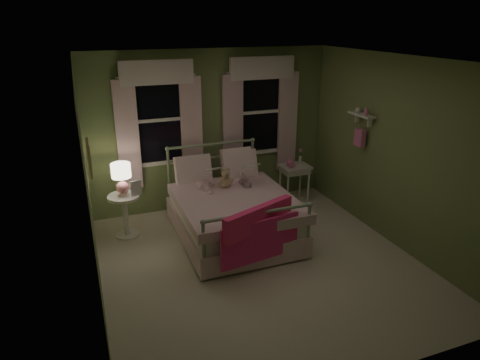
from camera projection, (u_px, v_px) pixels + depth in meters
name	position (u px, v px, depth m)	size (l,w,h in m)	color
room_shell	(262.00, 171.00, 5.18)	(4.20, 4.20, 4.20)	#EEE3CE
bed	(232.00, 212.00, 6.24)	(1.58, 2.04, 1.18)	white
pink_throw	(259.00, 228.00, 5.27)	(1.09, 0.50, 0.71)	#FF3175
child_left	(204.00, 168.00, 6.32)	(0.28, 0.18, 0.76)	#F7D1DD
child_right	(239.00, 167.00, 6.53)	(0.32, 0.25, 0.65)	#F7D1DD
book_left	(209.00, 173.00, 6.10)	(0.20, 0.27, 0.03)	beige
book_right	(245.00, 171.00, 6.30)	(0.20, 0.27, 0.02)	beige
teddy_bear	(225.00, 179.00, 6.33)	(0.23, 0.19, 0.31)	tan
nightstand_left	(125.00, 210.00, 6.21)	(0.46, 0.46, 0.65)	white
table_lamp	(121.00, 175.00, 6.02)	(0.28, 0.28, 0.45)	pink
book_nightstand	(131.00, 196.00, 6.09)	(0.16, 0.22, 0.02)	beige
nightstand_right	(295.00, 171.00, 7.40)	(0.50, 0.40, 0.64)	white
pink_toy	(290.00, 163.00, 7.30)	(0.14, 0.19, 0.14)	pink
bud_vase	(300.00, 156.00, 7.40)	(0.06, 0.06, 0.28)	white
window_left	(159.00, 116.00, 6.56)	(1.34, 0.13, 1.96)	black
window_right	(261.00, 108.00, 7.13)	(1.34, 0.13, 1.96)	black
wall_shelf	(361.00, 126.00, 6.34)	(0.15, 0.50, 0.60)	white
framed_picture	(89.00, 158.00, 5.00)	(0.03, 0.32, 0.42)	beige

